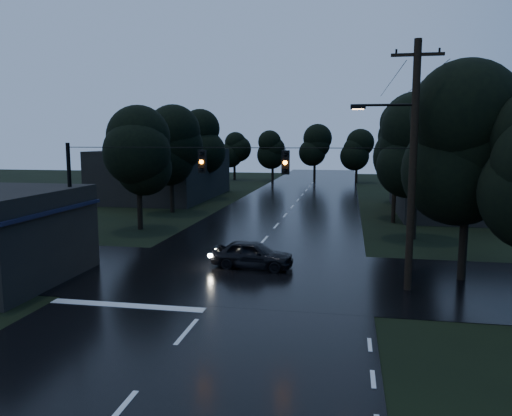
% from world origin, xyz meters
% --- Properties ---
extents(ground, '(160.00, 160.00, 0.00)m').
position_xyz_m(ground, '(0.00, 0.00, 0.00)').
color(ground, black).
rests_on(ground, ground).
extents(main_road, '(12.00, 120.00, 0.02)m').
position_xyz_m(main_road, '(0.00, 30.00, 0.00)').
color(main_road, black).
rests_on(main_road, ground).
extents(cross_street, '(60.00, 9.00, 0.02)m').
position_xyz_m(cross_street, '(0.00, 12.00, 0.00)').
color(cross_street, black).
rests_on(cross_street, ground).
extents(building_far_right, '(10.00, 14.00, 4.40)m').
position_xyz_m(building_far_right, '(14.00, 34.00, 2.20)').
color(building_far_right, black).
rests_on(building_far_right, ground).
extents(building_far_left, '(10.00, 16.00, 5.00)m').
position_xyz_m(building_far_left, '(-14.00, 40.00, 2.50)').
color(building_far_left, black).
rests_on(building_far_left, ground).
extents(utility_pole_main, '(3.50, 0.30, 10.00)m').
position_xyz_m(utility_pole_main, '(7.41, 11.00, 5.26)').
color(utility_pole_main, black).
rests_on(utility_pole_main, ground).
extents(utility_pole_far, '(2.00, 0.30, 7.50)m').
position_xyz_m(utility_pole_far, '(8.30, 28.00, 3.88)').
color(utility_pole_far, black).
rests_on(utility_pole_far, ground).
extents(anchor_pole_left, '(0.18, 0.18, 6.00)m').
position_xyz_m(anchor_pole_left, '(-7.50, 11.00, 3.00)').
color(anchor_pole_left, black).
rests_on(anchor_pole_left, ground).
extents(span_signals, '(15.00, 0.37, 1.12)m').
position_xyz_m(span_signals, '(0.56, 10.99, 5.24)').
color(span_signals, black).
rests_on(span_signals, ground).
extents(tree_corner_near, '(4.48, 4.48, 9.44)m').
position_xyz_m(tree_corner_near, '(10.00, 13.00, 5.99)').
color(tree_corner_near, black).
rests_on(tree_corner_near, ground).
extents(tree_left_a, '(3.92, 3.92, 8.26)m').
position_xyz_m(tree_left_a, '(-9.00, 22.00, 5.24)').
color(tree_left_a, black).
rests_on(tree_left_a, ground).
extents(tree_left_b, '(4.20, 4.20, 8.85)m').
position_xyz_m(tree_left_b, '(-9.60, 30.00, 5.62)').
color(tree_left_b, black).
rests_on(tree_left_b, ground).
extents(tree_left_c, '(4.48, 4.48, 9.44)m').
position_xyz_m(tree_left_c, '(-10.20, 40.00, 5.99)').
color(tree_left_c, black).
rests_on(tree_left_c, ground).
extents(tree_right_a, '(4.20, 4.20, 8.85)m').
position_xyz_m(tree_right_a, '(9.00, 22.00, 5.62)').
color(tree_right_a, black).
rests_on(tree_right_a, ground).
extents(tree_right_b, '(4.48, 4.48, 9.44)m').
position_xyz_m(tree_right_b, '(9.60, 30.00, 5.99)').
color(tree_right_b, black).
rests_on(tree_right_b, ground).
extents(tree_right_c, '(4.76, 4.76, 10.03)m').
position_xyz_m(tree_right_c, '(10.20, 40.00, 6.37)').
color(tree_right_c, black).
rests_on(tree_right_c, ground).
extents(car, '(4.07, 1.94, 1.34)m').
position_xyz_m(car, '(0.54, 13.30, 0.67)').
color(car, black).
rests_on(car, ground).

